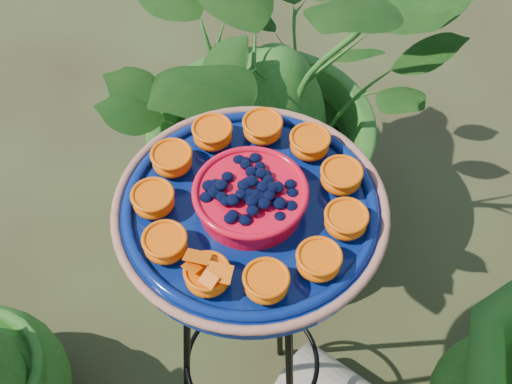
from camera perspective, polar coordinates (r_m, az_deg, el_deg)
tripod_stand at (r=1.43m, az=-0.35°, el=-9.88°), size 0.36×0.36×0.83m
feeder_dish at (r=1.12m, az=-0.44°, el=-1.27°), size 0.51×0.51×0.10m
shrub_back_left at (r=1.81m, az=1.47°, el=8.12°), size 1.12×1.17×1.01m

